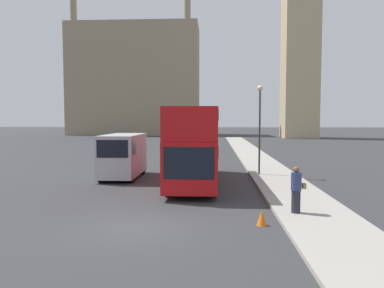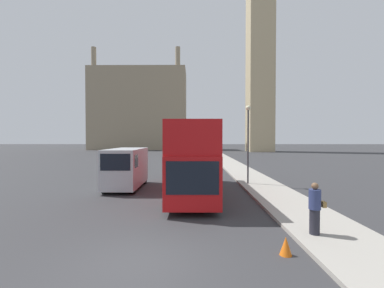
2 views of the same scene
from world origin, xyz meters
name	(u,v)px [view 1 (image 1 of 2)]	position (x,y,z in m)	size (l,w,h in m)	color
ground_plane	(138,227)	(0.00, 0.00, 0.00)	(300.00, 300.00, 0.00)	#333335
sidewalk_strip	(330,228)	(6.53, 0.00, 0.07)	(3.05, 120.00, 0.15)	#9E998E
building_block_distant	(135,81)	(-15.70, 74.97, 12.63)	(29.56, 12.16, 30.72)	gray
red_double_decker_bus	(195,142)	(1.52, 8.97, 2.42)	(2.61, 10.40, 4.32)	#B71114
white_van	(123,155)	(-3.13, 10.67, 1.47)	(2.16, 5.05, 2.76)	#B2B7BC
pedestrian	(296,190)	(5.78, 1.77, 1.04)	(0.56, 0.40, 1.79)	#23232D
street_lamp	(260,116)	(5.59, 11.79, 3.92)	(0.36, 0.36, 5.74)	#38383D
traffic_cone	(262,218)	(4.31, 0.48, 0.28)	(0.36, 0.36, 0.55)	orange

